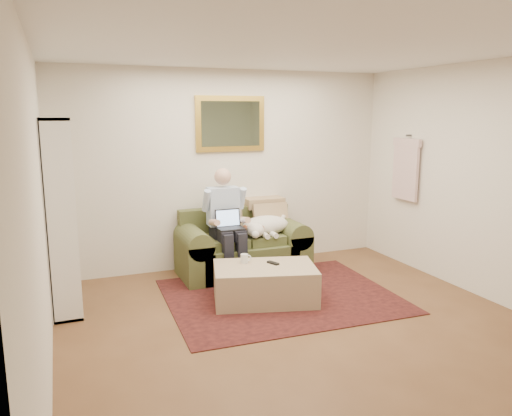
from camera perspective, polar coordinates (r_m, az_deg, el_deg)
room_shell at (r=4.70m, az=5.05°, el=1.68°), size 4.51×5.00×2.61m
rug at (r=5.73m, az=2.83°, el=-10.00°), size 2.57×2.09×0.01m
sofa at (r=6.46m, az=-1.59°, el=-4.99°), size 1.63×0.83×0.98m
seated_man at (r=6.15m, az=-3.26°, el=-1.95°), size 0.54×0.77×1.37m
laptop at (r=6.08m, az=-3.08°, el=-1.76°), size 0.32×0.25×0.23m
sleeping_dog at (r=6.41m, az=1.11°, el=-1.97°), size 0.67×0.42×0.25m
ottoman at (r=5.53m, az=1.01°, el=-8.65°), size 1.24×0.96×0.40m
coffee_mug at (r=5.57m, az=-1.34°, el=-5.79°), size 0.08×0.08×0.10m
tv_remote at (r=5.55m, az=1.96°, el=-6.30°), size 0.10×0.16×0.02m
bookshelf at (r=5.48m, az=-21.39°, el=-0.89°), size 0.28×0.80×2.00m
wall_mirror at (r=6.61m, az=-2.93°, el=9.59°), size 0.94×0.04×0.72m
hanging_shirt at (r=6.91m, az=16.74°, el=4.63°), size 0.06×0.52×0.90m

